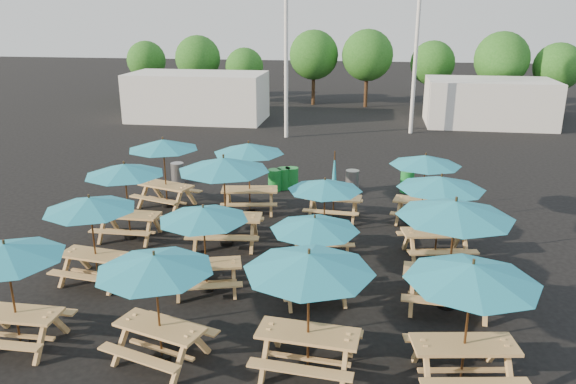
# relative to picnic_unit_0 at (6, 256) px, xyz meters

# --- Properties ---
(ground) EXTENTS (120.00, 120.00, 0.00)m
(ground) POSITION_rel_picnic_unit_0_xyz_m (4.30, 5.73, -1.94)
(ground) COLOR black
(ground) RESTS_ON ground
(picnic_unit_0) EXTENTS (2.20, 2.20, 2.22)m
(picnic_unit_0) POSITION_rel_picnic_unit_0_xyz_m (0.00, 0.00, 0.00)
(picnic_unit_0) COLOR tan
(picnic_unit_0) RESTS_ON ground
(picnic_unit_1) EXTENTS (2.45, 2.45, 2.20)m
(picnic_unit_1) POSITION_rel_picnic_unit_0_xyz_m (0.23, 2.85, -0.02)
(picnic_unit_1) COLOR tan
(picnic_unit_1) RESTS_ON ground
(picnic_unit_2) EXTENTS (2.26, 2.26, 2.28)m
(picnic_unit_2) POSITION_rel_picnic_unit_0_xyz_m (-0.11, 5.56, 0.05)
(picnic_unit_2) COLOR tan
(picnic_unit_2) RESTS_ON ground
(picnic_unit_3) EXTENTS (2.94, 2.94, 2.35)m
(picnic_unit_3) POSITION_rel_picnic_unit_0_xyz_m (-0.03, 8.37, 0.12)
(picnic_unit_3) COLOR tan
(picnic_unit_3) RESTS_ON ground
(picnic_unit_4) EXTENTS (2.73, 2.73, 2.21)m
(picnic_unit_4) POSITION_rel_picnic_unit_0_xyz_m (2.97, -0.03, -0.01)
(picnic_unit_4) COLOR tan
(picnic_unit_4) RESTS_ON ground
(picnic_unit_5) EXTENTS (2.59, 2.59, 2.12)m
(picnic_unit_5) POSITION_rel_picnic_unit_0_xyz_m (3.02, 2.80, -0.09)
(picnic_unit_5) COLOR tan
(picnic_unit_5) RESTS_ON ground
(picnic_unit_6) EXTENTS (2.79, 2.79, 2.57)m
(picnic_unit_6) POSITION_rel_picnic_unit_0_xyz_m (2.78, 5.55, 0.31)
(picnic_unit_6) COLOR tan
(picnic_unit_6) RESTS_ON ground
(picnic_unit_7) EXTENTS (2.65, 2.65, 2.33)m
(picnic_unit_7) POSITION_rel_picnic_unit_0_xyz_m (2.85, 8.37, 0.09)
(picnic_unit_7) COLOR tan
(picnic_unit_7) RESTS_ON ground
(picnic_unit_8) EXTENTS (2.56, 2.56, 2.38)m
(picnic_unit_8) POSITION_rel_picnic_unit_0_xyz_m (5.77, 0.08, 0.14)
(picnic_unit_8) COLOR tan
(picnic_unit_8) RESTS_ON ground
(picnic_unit_9) EXTENTS (2.53, 2.53, 2.03)m
(picnic_unit_9) POSITION_rel_picnic_unit_0_xyz_m (5.59, 2.74, -0.16)
(picnic_unit_9) COLOR tan
(picnic_unit_9) RESTS_ON ground
(picnic_unit_10) EXTENTS (2.28, 2.28, 2.05)m
(picnic_unit_10) POSITION_rel_picnic_unit_0_xyz_m (5.56, 5.59, -0.14)
(picnic_unit_10) COLOR tan
(picnic_unit_10) RESTS_ON ground
(picnic_unit_11) EXTENTS (1.84, 1.64, 2.22)m
(picnic_unit_11) POSITION_rel_picnic_unit_0_xyz_m (5.64, 8.09, -1.03)
(picnic_unit_11) COLOR tan
(picnic_unit_11) RESTS_ON ground
(picnic_unit_12) EXTENTS (2.66, 2.66, 2.35)m
(picnic_unit_12) POSITION_rel_picnic_unit_0_xyz_m (8.54, 0.16, 0.11)
(picnic_unit_12) COLOR tan
(picnic_unit_12) RESTS_ON ground
(picnic_unit_13) EXTENTS (2.71, 2.71, 2.55)m
(picnic_unit_13) POSITION_rel_picnic_unit_0_xyz_m (8.58, 2.85, 0.28)
(picnic_unit_13) COLOR tan
(picnic_unit_13) RESTS_ON ground
(picnic_unit_14) EXTENTS (2.69, 2.69, 2.31)m
(picnic_unit_14) POSITION_rel_picnic_unit_0_xyz_m (8.58, 5.50, 0.08)
(picnic_unit_14) COLOR tan
(picnic_unit_14) RESTS_ON ground
(picnic_unit_15) EXTENTS (2.58, 2.58, 2.20)m
(picnic_unit_15) POSITION_rel_picnic_unit_0_xyz_m (8.39, 8.12, -0.01)
(picnic_unit_15) COLOR tan
(picnic_unit_15) RESTS_ON ground
(waste_bin_0) EXTENTS (0.49, 0.49, 0.79)m
(waste_bin_0) POSITION_rel_picnic_unit_0_xyz_m (-0.58, 11.06, -1.54)
(waste_bin_0) COLOR gray
(waste_bin_0) RESTS_ON ground
(waste_bin_1) EXTENTS (0.49, 0.49, 0.79)m
(waste_bin_1) POSITION_rel_picnic_unit_0_xyz_m (3.28, 10.70, -1.54)
(waste_bin_1) COLOR #17802E
(waste_bin_1) RESTS_ON ground
(waste_bin_2) EXTENTS (0.49, 0.49, 0.79)m
(waste_bin_2) POSITION_rel_picnic_unit_0_xyz_m (3.58, 10.95, -1.54)
(waste_bin_2) COLOR #17802E
(waste_bin_2) RESTS_ON ground
(waste_bin_3) EXTENTS (0.49, 0.49, 0.79)m
(waste_bin_3) POSITION_rel_picnic_unit_0_xyz_m (3.86, 11.04, -1.54)
(waste_bin_3) COLOR #17802E
(waste_bin_3) RESTS_ON ground
(waste_bin_4) EXTENTS (0.49, 0.49, 0.79)m
(waste_bin_4) POSITION_rel_picnic_unit_0_xyz_m (6.11, 11.02, -1.54)
(waste_bin_4) COLOR gray
(waste_bin_4) RESTS_ON ground
(waste_bin_5) EXTENTS (0.49, 0.49, 0.79)m
(waste_bin_5) POSITION_rel_picnic_unit_0_xyz_m (8.10, 11.24, -1.54)
(waste_bin_5) COLOR #17802E
(waste_bin_5) RESTS_ON ground
(mast_0) EXTENTS (0.20, 0.20, 12.00)m
(mast_0) POSITION_rel_picnic_unit_0_xyz_m (2.30, 19.73, 4.06)
(mast_0) COLOR silver
(mast_0) RESTS_ON ground
(mast_1) EXTENTS (0.20, 0.20, 12.00)m
(mast_1) POSITION_rel_picnic_unit_0_xyz_m (8.80, 21.73, 4.06)
(mast_1) COLOR silver
(mast_1) RESTS_ON ground
(event_tent_0) EXTENTS (8.00, 4.00, 2.80)m
(event_tent_0) POSITION_rel_picnic_unit_0_xyz_m (-3.70, 23.73, -0.54)
(event_tent_0) COLOR silver
(event_tent_0) RESTS_ON ground
(event_tent_1) EXTENTS (7.00, 4.00, 2.60)m
(event_tent_1) POSITION_rel_picnic_unit_0_xyz_m (13.30, 24.73, -0.64)
(event_tent_1) COLOR silver
(event_tent_1) RESTS_ON ground
(tree_0) EXTENTS (2.80, 2.80, 4.24)m
(tree_0) POSITION_rel_picnic_unit_0_xyz_m (-9.77, 30.98, 0.89)
(tree_0) COLOR #382314
(tree_0) RESTS_ON ground
(tree_1) EXTENTS (3.11, 3.11, 4.72)m
(tree_1) POSITION_rel_picnic_unit_0_xyz_m (-5.44, 29.63, 1.21)
(tree_1) COLOR #382314
(tree_1) RESTS_ON ground
(tree_2) EXTENTS (2.59, 2.59, 3.93)m
(tree_2) POSITION_rel_picnic_unit_0_xyz_m (-2.08, 29.39, 0.68)
(tree_2) COLOR #382314
(tree_2) RESTS_ON ground
(tree_3) EXTENTS (3.36, 3.36, 5.09)m
(tree_3) POSITION_rel_picnic_unit_0_xyz_m (2.55, 30.45, 1.46)
(tree_3) COLOR #382314
(tree_3) RESTS_ON ground
(tree_4) EXTENTS (3.41, 3.41, 5.17)m
(tree_4) POSITION_rel_picnic_unit_0_xyz_m (6.20, 29.99, 1.52)
(tree_4) COLOR #382314
(tree_4) RESTS_ON ground
(tree_5) EXTENTS (2.94, 2.94, 4.45)m
(tree_5) POSITION_rel_picnic_unit_0_xyz_m (10.53, 30.41, 1.03)
(tree_5) COLOR #382314
(tree_5) RESTS_ON ground
(tree_6) EXTENTS (3.38, 3.38, 5.13)m
(tree_6) POSITION_rel_picnic_unit_0_xyz_m (14.54, 28.63, 1.49)
(tree_6) COLOR #382314
(tree_6) RESTS_ON ground
(tree_7) EXTENTS (2.95, 2.95, 4.48)m
(tree_7) POSITION_rel_picnic_unit_0_xyz_m (17.93, 28.65, 1.05)
(tree_7) COLOR #382314
(tree_7) RESTS_ON ground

